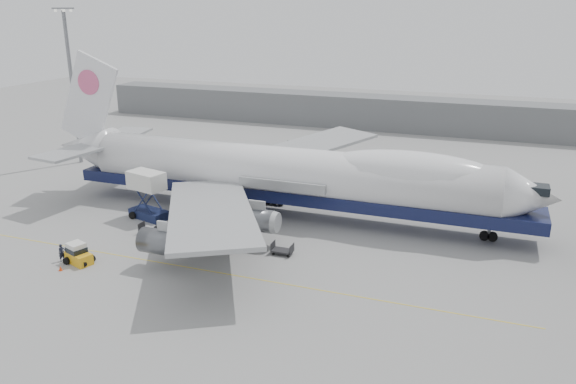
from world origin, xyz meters
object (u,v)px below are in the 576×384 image
at_px(baggage_tug, 78,254).
at_px(catering_truck, 147,192).
at_px(airliner, 289,173).
at_px(ground_worker, 62,253).

bearing_deg(baggage_tug, catering_truck, 111.83).
xyz_separation_m(airliner, catering_truck, (-16.33, -7.11, -2.18)).
relative_size(baggage_tug, ground_worker, 1.77).
bearing_deg(catering_truck, ground_worker, -81.01).
distance_m(catering_truck, baggage_tug, 14.08).
relative_size(airliner, baggage_tug, 20.02).
distance_m(catering_truck, ground_worker, 14.38).
relative_size(airliner, catering_truck, 10.97).
xyz_separation_m(airliner, baggage_tug, (-15.85, -20.96, -4.66)).
distance_m(airliner, ground_worker, 28.04).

